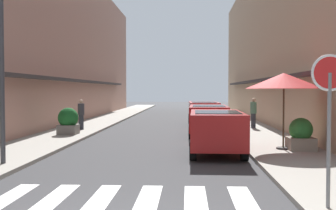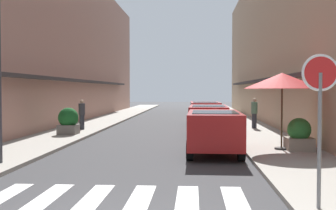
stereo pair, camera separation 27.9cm
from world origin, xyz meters
TOP-DOWN VIEW (x-y plane):
  - ground_plane at (0.00, 19.08)m, footprint 104.94×104.94m
  - sidewalk_left at (-4.66, 19.08)m, footprint 2.73×66.78m
  - sidewalk_right at (4.66, 19.08)m, footprint 2.73×66.78m
  - building_row_left at (-8.52, 20.47)m, footprint 5.50×44.93m
  - building_row_right at (8.52, 20.47)m, footprint 5.50×44.93m
  - crosswalk at (-0.00, 2.53)m, footprint 5.20×2.20m
  - parked_car_near at (2.25, 8.38)m, footprint 1.87×3.95m
  - parked_car_mid at (2.25, 13.90)m, footprint 1.90×4.13m
  - parked_car_far at (2.25, 20.15)m, footprint 1.87×4.44m
  - round_street_sign at (3.74, 1.65)m, footprint 0.65×0.07m
  - street_lamp at (-3.79, 5.70)m, footprint 1.19×0.28m
  - cafe_umbrella at (4.63, 8.95)m, footprint 2.67×2.67m
  - planter_midblock at (5.19, 8.75)m, footprint 0.89×0.89m
  - planter_far at (-4.35, 13.38)m, footprint 0.95×0.95m
  - pedestrian_walking_near at (-4.35, 15.71)m, footprint 0.34×0.34m
  - pedestrian_walking_far at (4.86, 17.01)m, footprint 0.34×0.34m

SIDE VIEW (x-z plane):
  - ground_plane at x=0.00m, z-range 0.00..0.00m
  - crosswalk at x=0.00m, z-range 0.00..0.01m
  - sidewalk_left at x=-4.66m, z-range 0.00..0.12m
  - sidewalk_right at x=4.66m, z-range 0.00..0.12m
  - planter_midblock at x=5.19m, z-range 0.08..1.20m
  - planter_far at x=-4.35m, z-range 0.11..1.37m
  - parked_car_near at x=2.25m, z-range 0.19..1.66m
  - parked_car_mid at x=2.25m, z-range 0.19..1.66m
  - parked_car_far at x=2.25m, z-range 0.19..1.66m
  - pedestrian_walking_near at x=-4.35m, z-range 0.16..1.73m
  - pedestrian_walking_far at x=4.86m, z-range 0.16..1.81m
  - round_street_sign at x=3.74m, z-range 0.84..3.54m
  - cafe_umbrella at x=4.63m, z-range 1.17..3.85m
  - street_lamp at x=-3.79m, z-range 0.73..6.51m
  - building_row_left at x=-8.52m, z-range 0.00..10.80m
  - building_row_right at x=8.52m, z-range 0.00..11.16m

